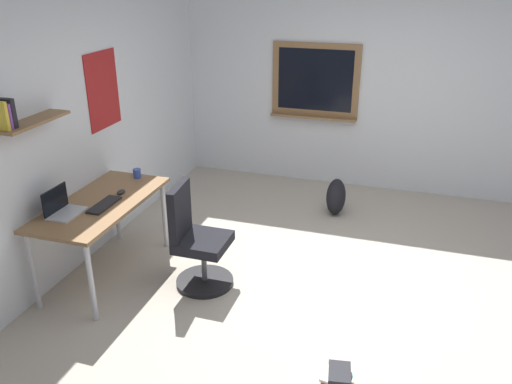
% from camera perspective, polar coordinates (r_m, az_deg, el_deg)
% --- Properties ---
extents(ground_plane, '(5.20, 5.20, 0.00)m').
position_cam_1_polar(ground_plane, '(4.93, 8.37, -9.70)').
color(ground_plane, '#ADA393').
rests_on(ground_plane, ground).
extents(wall_back, '(5.00, 0.30, 2.60)m').
position_cam_1_polar(wall_back, '(5.26, -18.18, 7.18)').
color(wall_back, silver).
rests_on(wall_back, ground).
extents(wall_right, '(0.22, 5.00, 2.60)m').
position_cam_1_polar(wall_right, '(6.71, 12.46, 11.12)').
color(wall_right, silver).
rests_on(wall_right, ground).
extents(desk, '(1.40, 0.67, 0.75)m').
position_cam_1_polar(desk, '(4.88, -16.42, -1.78)').
color(desk, olive).
rests_on(desk, ground).
extents(office_chair, '(0.52, 0.52, 0.95)m').
position_cam_1_polar(office_chair, '(4.70, -6.49, -5.54)').
color(office_chair, black).
rests_on(office_chair, ground).
extents(laptop, '(0.31, 0.21, 0.23)m').
position_cam_1_polar(laptop, '(4.69, -20.27, -1.64)').
color(laptop, '#ADAFB5').
rests_on(laptop, desk).
extents(keyboard, '(0.37, 0.13, 0.02)m').
position_cam_1_polar(keyboard, '(4.75, -16.15, -1.34)').
color(keyboard, black).
rests_on(keyboard, desk).
extents(computer_mouse, '(0.10, 0.06, 0.03)m').
position_cam_1_polar(computer_mouse, '(4.96, -14.43, 0.02)').
color(computer_mouse, '#262628').
rests_on(computer_mouse, desk).
extents(coffee_mug, '(0.08, 0.08, 0.09)m').
position_cam_1_polar(coffee_mug, '(5.28, -12.77, 1.97)').
color(coffee_mug, '#334CA5').
rests_on(coffee_mug, desk).
extents(backpack, '(0.32, 0.22, 0.43)m').
position_cam_1_polar(backpack, '(6.12, 8.66, -0.52)').
color(backpack, black).
rests_on(backpack, ground).
extents(book_stack_on_floor, '(0.25, 0.22, 0.15)m').
position_cam_1_polar(book_stack_on_floor, '(3.85, 8.81, -19.41)').
color(book_stack_on_floor, gold).
rests_on(book_stack_on_floor, ground).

